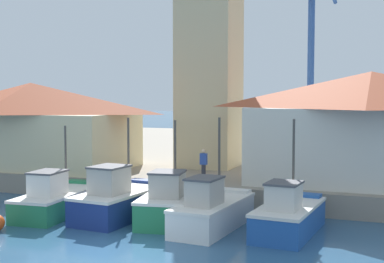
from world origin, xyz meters
TOP-DOWN VIEW (x-y plane):
  - ground_plane at (0.00, 0.00)m, footprint 300.00×300.00m
  - quay_wharf at (0.00, 27.99)m, footprint 120.00×40.00m
  - fishing_boat_far_left at (-5.10, 4.52)m, footprint 2.37×5.38m
  - fishing_boat_left_outer at (-2.12, 4.84)m, footprint 2.60×5.21m
  - fishing_boat_left_inner at (0.21, 5.13)m, footprint 2.90×4.96m
  - fishing_boat_mid_left at (2.26, 4.48)m, footprint 2.24×5.08m
  - fishing_boat_center at (5.26, 4.79)m, footprint 2.29×4.73m
  - clock_tower at (-1.43, 14.77)m, footprint 3.82×3.82m
  - warehouse_left at (-11.57, 11.12)m, footprint 12.49×6.31m
  - warehouse_right at (7.89, 12.01)m, footprint 11.58×7.12m
  - port_crane_far at (2.39, 30.00)m, footprint 2.24×9.93m
  - dock_worker_near_tower at (0.16, 9.31)m, footprint 0.34×0.22m

SIDE VIEW (x-z plane):
  - ground_plane at x=0.00m, z-range 0.00..0.00m
  - quay_wharf at x=0.00m, z-range 0.00..1.07m
  - fishing_boat_far_left at x=-5.10m, z-range -1.29..2.67m
  - fishing_boat_center at x=5.26m, z-range -1.49..2.94m
  - fishing_boat_mid_left at x=2.26m, z-range -1.48..2.97m
  - fishing_boat_left_inner at x=0.21m, z-range -1.37..2.91m
  - fishing_boat_left_outer at x=-2.12m, z-range -1.38..2.99m
  - dock_worker_near_tower at x=0.16m, z-range 1.10..2.72m
  - warehouse_left at x=-11.57m, z-range 1.12..6.17m
  - warehouse_right at x=7.89m, z-range 1.12..6.58m
  - port_crane_far at x=2.39m, z-range -1.49..15.93m
  - clock_tower at x=-1.43m, z-range 0.68..18.46m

